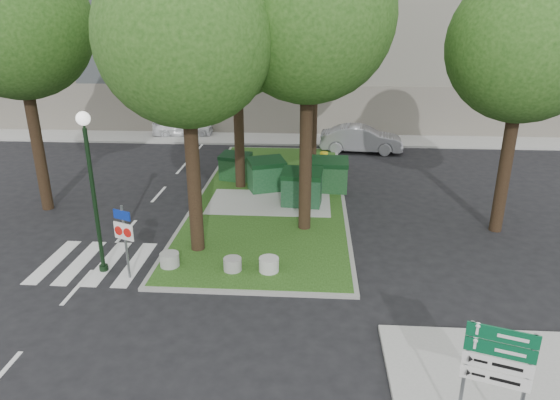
# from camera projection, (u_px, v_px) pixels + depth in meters

# --- Properties ---
(ground) EXTENTS (120.00, 120.00, 0.00)m
(ground) POSITION_uv_depth(u_px,v_px,m) (231.00, 292.00, 14.23)
(ground) COLOR black
(ground) RESTS_ON ground
(median_island) EXTENTS (6.00, 16.00, 0.12)m
(median_island) POSITION_uv_depth(u_px,v_px,m) (272.00, 196.00, 21.66)
(median_island) COLOR #1C3F12
(median_island) RESTS_ON ground
(median_kerb) EXTENTS (6.30, 16.30, 0.10)m
(median_kerb) POSITION_uv_depth(u_px,v_px,m) (272.00, 196.00, 21.66)
(median_kerb) COLOR gray
(median_kerb) RESTS_ON ground
(sidewalk_corner) EXTENTS (5.00, 4.00, 0.12)m
(sidewalk_corner) POSITION_uv_depth(u_px,v_px,m) (509.00, 387.00, 10.53)
(sidewalk_corner) COLOR #999993
(sidewalk_corner) RESTS_ON ground
(building_sidewalk) EXTENTS (42.00, 3.00, 0.12)m
(building_sidewalk) POSITION_uv_depth(u_px,v_px,m) (278.00, 139.00, 31.51)
(building_sidewalk) COLOR #999993
(building_sidewalk) RESTS_ON ground
(zebra_crossing) EXTENTS (5.00, 3.00, 0.01)m
(zebra_crossing) POSITION_uv_depth(u_px,v_px,m) (122.00, 263.00, 15.87)
(zebra_crossing) COLOR silver
(zebra_crossing) RESTS_ON ground
(apartment_building) EXTENTS (41.00, 12.00, 16.00)m
(apartment_building) POSITION_uv_depth(u_px,v_px,m) (285.00, 6.00, 35.75)
(apartment_building) COLOR #B7AE89
(apartment_building) RESTS_ON ground
(tree_median_near_left) EXTENTS (5.20, 5.20, 10.53)m
(tree_median_near_left) POSITION_uv_depth(u_px,v_px,m) (187.00, 19.00, 14.16)
(tree_median_near_left) COLOR black
(tree_median_near_left) RESTS_ON ground
(tree_median_mid) EXTENTS (4.80, 4.80, 9.99)m
(tree_median_mid) POSITION_uv_depth(u_px,v_px,m) (238.00, 27.00, 20.33)
(tree_median_mid) COLOR black
(tree_median_mid) RESTS_ON ground
(tree_street_left) EXTENTS (5.40, 5.40, 11.00)m
(tree_street_left) POSITION_uv_depth(u_px,v_px,m) (17.00, 8.00, 17.76)
(tree_street_left) COLOR black
(tree_street_left) RESTS_ON ground
(tree_street_right) EXTENTS (5.00, 5.00, 10.06)m
(tree_street_right) POSITION_uv_depth(u_px,v_px,m) (530.00, 30.00, 15.95)
(tree_street_right) COLOR black
(tree_street_right) RESTS_ON ground
(dumpster_a) EXTENTS (1.59, 1.30, 1.29)m
(dumpster_a) POSITION_uv_depth(u_px,v_px,m) (235.00, 167.00, 23.40)
(dumpster_a) COLOR #0E3614
(dumpster_a) RESTS_ON median_island
(dumpster_b) EXTENTS (1.86, 1.59, 1.46)m
(dumpster_b) POSITION_uv_depth(u_px,v_px,m) (267.00, 175.00, 21.97)
(dumpster_b) COLOR #13431F
(dumpster_b) RESTS_ON median_island
(dumpster_c) EXTENTS (1.72, 1.28, 1.50)m
(dumpster_c) POSITION_uv_depth(u_px,v_px,m) (302.00, 188.00, 20.25)
(dumpster_c) COLOR #10361C
(dumpster_c) RESTS_ON median_island
(dumpster_d) EXTENTS (1.63, 1.17, 1.49)m
(dumpster_d) POSITION_uv_depth(u_px,v_px,m) (330.00, 175.00, 21.88)
(dumpster_d) COLOR #123D19
(dumpster_d) RESTS_ON median_island
(bollard_left) EXTENTS (0.59, 0.59, 0.42)m
(bollard_left) POSITION_uv_depth(u_px,v_px,m) (170.00, 260.00, 15.41)
(bollard_left) COLOR gray
(bollard_left) RESTS_ON median_island
(bollard_right) EXTENTS (0.61, 0.61, 0.43)m
(bollard_right) POSITION_uv_depth(u_px,v_px,m) (269.00, 264.00, 15.10)
(bollard_right) COLOR #B0B0AA
(bollard_right) RESTS_ON median_island
(bollard_mid) EXTENTS (0.55, 0.55, 0.39)m
(bollard_mid) POSITION_uv_depth(u_px,v_px,m) (233.00, 264.00, 15.16)
(bollard_mid) COLOR gray
(bollard_mid) RESTS_ON median_island
(litter_bin) EXTENTS (0.41, 0.41, 0.72)m
(litter_bin) POSITION_uv_depth(u_px,v_px,m) (324.00, 159.00, 25.63)
(litter_bin) COLOR gold
(litter_bin) RESTS_ON median_island
(street_lamp) EXTENTS (0.39, 0.39, 4.94)m
(street_lamp) POSITION_uv_depth(u_px,v_px,m) (91.00, 175.00, 14.36)
(street_lamp) COLOR black
(street_lamp) RESTS_ON ground
(traffic_sign_pole) EXTENTS (0.66, 0.31, 2.33)m
(traffic_sign_pole) POSITION_uv_depth(u_px,v_px,m) (124.00, 232.00, 14.50)
(traffic_sign_pole) COLOR slate
(traffic_sign_pole) RESTS_ON ground
(directional_sign) EXTENTS (1.12, 0.40, 2.34)m
(directional_sign) POSITION_uv_depth(u_px,v_px,m) (497.00, 366.00, 8.71)
(directional_sign) COLOR slate
(directional_sign) RESTS_ON sidewalk_corner
(car_white) EXTENTS (4.02, 2.03, 1.31)m
(car_white) POSITION_uv_depth(u_px,v_px,m) (183.00, 126.00, 32.23)
(car_white) COLOR white
(car_white) RESTS_ON ground
(car_silver) EXTENTS (4.75, 1.96, 1.53)m
(car_silver) POSITION_uv_depth(u_px,v_px,m) (361.00, 139.00, 28.52)
(car_silver) COLOR gray
(car_silver) RESTS_ON ground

